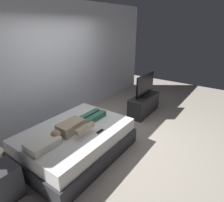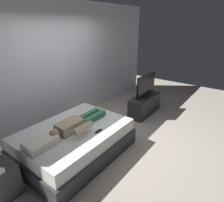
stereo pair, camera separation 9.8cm
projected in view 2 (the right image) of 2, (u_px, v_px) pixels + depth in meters
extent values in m
plane|color=#ADA393|center=(114.00, 141.00, 4.02)|extent=(10.00, 10.00, 0.00)
cube|color=silver|center=(70.00, 63.00, 4.67)|extent=(6.40, 0.10, 2.80)
cube|color=#333338|center=(75.00, 146.00, 3.62)|extent=(2.00, 1.45, 0.30)
cube|color=white|center=(74.00, 134.00, 3.52)|extent=(1.92, 1.37, 0.24)
cube|color=silver|center=(41.00, 143.00, 2.95)|extent=(0.48, 0.34, 0.12)
cube|color=tan|center=(70.00, 126.00, 3.35)|extent=(0.48, 0.28, 0.18)
sphere|color=tan|center=(54.00, 134.00, 3.11)|extent=(0.18, 0.18, 0.18)
cube|color=#387056|center=(94.00, 118.00, 3.72)|extent=(0.60, 0.11, 0.11)
cube|color=#387056|center=(88.00, 116.00, 3.81)|extent=(0.60, 0.11, 0.11)
cube|color=tan|center=(84.00, 128.00, 3.23)|extent=(0.40, 0.08, 0.08)
cube|color=black|center=(99.00, 131.00, 3.36)|extent=(0.15, 0.04, 0.02)
cube|color=#2D2D2D|center=(145.00, 105.00, 5.16)|extent=(1.10, 0.40, 0.50)
cube|color=black|center=(145.00, 95.00, 5.05)|extent=(0.32, 0.20, 0.05)
cube|color=black|center=(146.00, 85.00, 4.94)|extent=(0.88, 0.05, 0.54)
cube|color=#333338|center=(1.00, 181.00, 2.68)|extent=(0.40, 0.40, 0.52)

